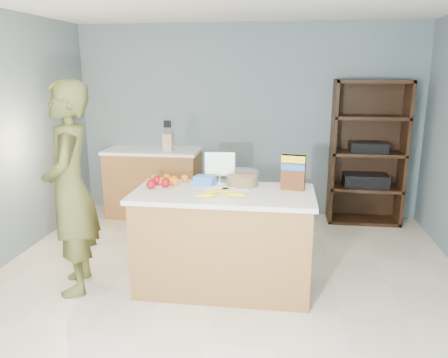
# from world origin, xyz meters

# --- Properties ---
(floor) EXTENTS (4.50, 5.00, 0.02)m
(floor) POSITION_xyz_m (0.00, 0.00, 0.00)
(floor) COLOR beige
(floor) RESTS_ON ground
(walls) EXTENTS (4.52, 5.02, 2.51)m
(walls) POSITION_xyz_m (0.00, 0.00, 1.65)
(walls) COLOR slate
(walls) RESTS_ON ground
(counter_peninsula) EXTENTS (1.56, 0.76, 0.90)m
(counter_peninsula) POSITION_xyz_m (0.00, 0.30, 0.42)
(counter_peninsula) COLOR brown
(counter_peninsula) RESTS_ON ground
(back_cabinet) EXTENTS (1.24, 0.62, 0.90)m
(back_cabinet) POSITION_xyz_m (-1.20, 2.20, 0.45)
(back_cabinet) COLOR brown
(back_cabinet) RESTS_ON ground
(shelving_unit) EXTENTS (0.90, 0.40, 1.80)m
(shelving_unit) POSITION_xyz_m (1.55, 2.35, 0.86)
(shelving_unit) COLOR black
(shelving_unit) RESTS_ON ground
(person) EXTENTS (0.65, 0.79, 1.84)m
(person) POSITION_xyz_m (-1.30, 0.12, 0.92)
(person) COLOR #4B4C21
(person) RESTS_ON ground
(knife_block) EXTENTS (0.12, 0.10, 0.31)m
(knife_block) POSITION_xyz_m (-0.97, 2.12, 1.02)
(knife_block) COLOR tan
(knife_block) RESTS_ON back_cabinet
(envelopes) EXTENTS (0.41, 0.16, 0.00)m
(envelopes) POSITION_xyz_m (0.01, 0.39, 0.90)
(envelopes) COLOR white
(envelopes) RESTS_ON counter_peninsula
(bananas) EXTENTS (0.43, 0.23, 0.04)m
(bananas) POSITION_xyz_m (0.01, 0.17, 0.92)
(bananas) COLOR yellow
(bananas) RESTS_ON counter_peninsula
(apples) EXTENTS (0.20, 0.23, 0.08)m
(apples) POSITION_xyz_m (-0.60, 0.37, 0.94)
(apples) COLOR maroon
(apples) RESTS_ON counter_peninsula
(oranges) EXTENTS (0.35, 0.22, 0.07)m
(oranges) POSITION_xyz_m (-0.53, 0.51, 0.94)
(oranges) COLOR orange
(oranges) RESTS_ON counter_peninsula
(blue_carton) EXTENTS (0.20, 0.16, 0.08)m
(blue_carton) POSITION_xyz_m (-0.20, 0.51, 0.94)
(blue_carton) COLOR blue
(blue_carton) RESTS_ON counter_peninsula
(salad_bowl) EXTENTS (0.30, 0.30, 0.13)m
(salad_bowl) POSITION_xyz_m (0.14, 0.55, 0.96)
(salad_bowl) COLOR #267219
(salad_bowl) RESTS_ON counter_peninsula
(tv) EXTENTS (0.28, 0.12, 0.28)m
(tv) POSITION_xyz_m (-0.08, 0.63, 1.06)
(tv) COLOR silver
(tv) RESTS_ON counter_peninsula
(cereal_box) EXTENTS (0.21, 0.11, 0.31)m
(cereal_box) POSITION_xyz_m (0.59, 0.45, 1.08)
(cereal_box) COLOR #592B14
(cereal_box) RESTS_ON counter_peninsula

